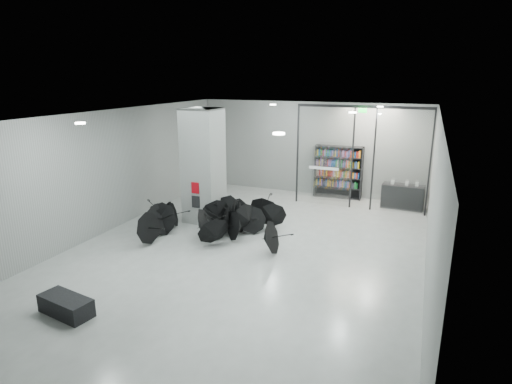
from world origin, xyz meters
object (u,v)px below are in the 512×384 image
at_px(bench, 66,306).
at_px(shop_counter, 403,197).
at_px(column, 203,166).
at_px(bookshelf, 338,172).
at_px(umbrella_cluster, 216,224).

xyz_separation_m(bench, shop_counter, (6.31, 10.88, 0.27)).
bearing_deg(column, shop_counter, 32.43).
xyz_separation_m(column, bookshelf, (3.84, 4.75, -0.89)).
bearing_deg(bookshelf, column, -132.53).
bearing_deg(umbrella_cluster, bench, -97.61).
height_order(bench, shop_counter, shop_counter).
relative_size(column, umbrella_cluster, 0.74).
height_order(column, umbrella_cluster, column).
distance_m(column, bookshelf, 6.17).
bearing_deg(umbrella_cluster, bookshelf, 63.71).
bearing_deg(umbrella_cluster, shop_counter, 42.99).
xyz_separation_m(column, bench, (0.23, -6.73, -1.80)).
bearing_deg(shop_counter, umbrella_cluster, -133.22).
bearing_deg(bench, umbrella_cluster, 91.51).
distance_m(column, bench, 6.97).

